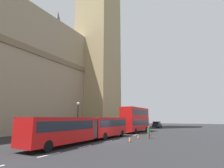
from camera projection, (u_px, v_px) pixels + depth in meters
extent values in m
plane|color=#262628|center=(110.00, 141.00, 22.28)|extent=(160.00, 160.00, 0.00)
cube|color=silver|center=(49.00, 155.00, 13.82)|extent=(2.20, 0.16, 0.01)
cube|color=silver|center=(85.00, 147.00, 17.79)|extent=(2.20, 0.16, 0.01)
cube|color=silver|center=(108.00, 141.00, 21.77)|extent=(2.20, 0.16, 0.01)
cube|color=silver|center=(123.00, 138.00, 25.74)|extent=(2.20, 0.16, 0.01)
cube|color=silver|center=(135.00, 135.00, 29.72)|extent=(2.20, 0.16, 0.01)
cube|color=tan|center=(98.00, 44.00, 52.82)|extent=(10.14, 10.14, 48.92)
cone|color=#474C51|center=(57.00, 19.00, 44.34)|extent=(2.40, 2.40, 4.60)
cube|color=red|center=(107.00, 126.00, 25.82)|extent=(8.44, 2.50, 2.50)
cube|color=#1E232D|center=(107.00, 123.00, 25.90)|extent=(7.77, 2.54, 0.90)
cube|color=red|center=(60.00, 130.00, 17.74)|extent=(8.44, 2.50, 2.50)
cube|color=#1E232D|center=(61.00, 125.00, 17.83)|extent=(7.77, 2.54, 0.90)
cylinder|color=#3F3F3F|center=(88.00, 128.00, 21.78)|extent=(2.38, 2.38, 2.25)
cylinder|color=black|center=(122.00, 133.00, 27.41)|extent=(1.00, 0.30, 1.00)
cylinder|color=black|center=(104.00, 136.00, 22.88)|extent=(1.00, 0.30, 1.00)
cylinder|color=black|center=(47.00, 146.00, 14.81)|extent=(1.00, 0.30, 1.00)
cube|color=red|center=(136.00, 124.00, 35.93)|extent=(10.17, 2.50, 2.40)
cube|color=#1E232D|center=(136.00, 122.00, 36.00)|extent=(9.16, 2.54, 0.84)
cube|color=red|center=(135.00, 113.00, 36.36)|extent=(9.97, 2.50, 2.10)
cube|color=#1E232D|center=(135.00, 112.00, 36.38)|extent=(9.16, 2.54, 0.84)
cylinder|color=black|center=(146.00, 129.00, 38.01)|extent=(1.00, 0.30, 1.00)
cylinder|color=black|center=(135.00, 131.00, 32.39)|extent=(1.00, 0.30, 1.00)
cube|color=black|center=(157.00, 126.00, 51.28)|extent=(4.40, 1.80, 0.90)
cube|color=black|center=(157.00, 123.00, 51.26)|extent=(2.46, 1.66, 0.70)
cylinder|color=black|center=(161.00, 127.00, 52.05)|extent=(0.64, 0.30, 0.64)
cylinder|color=black|center=(159.00, 127.00, 49.62)|extent=(0.64, 0.30, 0.64)
cube|color=black|center=(130.00, 142.00, 21.55)|extent=(0.36, 0.36, 0.03)
cone|color=orange|center=(130.00, 139.00, 21.60)|extent=(0.28, 0.28, 0.55)
cylinder|color=white|center=(130.00, 139.00, 21.61)|extent=(0.17, 0.17, 0.08)
cube|color=black|center=(138.00, 138.00, 24.81)|extent=(0.36, 0.36, 0.03)
cone|color=orange|center=(138.00, 136.00, 24.87)|extent=(0.28, 0.28, 0.55)
cylinder|color=white|center=(138.00, 136.00, 24.87)|extent=(0.17, 0.17, 0.08)
cube|color=black|center=(150.00, 135.00, 30.63)|extent=(0.36, 0.36, 0.03)
cone|color=orange|center=(150.00, 133.00, 30.69)|extent=(0.28, 0.28, 0.55)
cylinder|color=white|center=(150.00, 133.00, 30.69)|extent=(0.17, 0.17, 0.08)
cylinder|color=black|center=(77.00, 136.00, 26.63)|extent=(0.32, 0.32, 0.30)
cylinder|color=black|center=(78.00, 121.00, 27.06)|extent=(0.16, 0.16, 4.80)
sphere|color=beige|center=(78.00, 104.00, 27.56)|extent=(0.44, 0.44, 0.44)
cylinder|color=#726651|center=(150.00, 135.00, 24.81)|extent=(0.16, 0.16, 0.86)
cylinder|color=#726651|center=(148.00, 135.00, 24.75)|extent=(0.16, 0.16, 0.86)
cube|color=#267F4C|center=(149.00, 130.00, 24.92)|extent=(0.45, 0.46, 0.60)
sphere|color=#936B4C|center=(149.00, 127.00, 25.00)|extent=(0.22, 0.22, 0.22)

